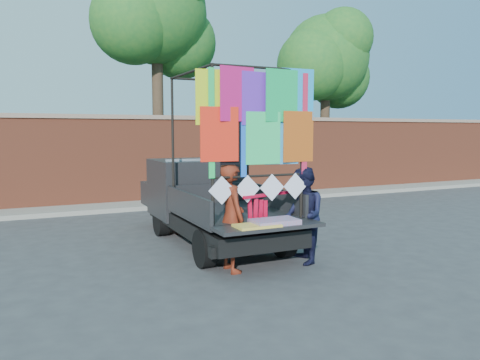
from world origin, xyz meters
name	(u,v)px	position (x,y,z in m)	size (l,w,h in m)	color
ground	(236,265)	(0.00, 0.00, 0.00)	(90.00, 90.00, 0.00)	#38383A
brick_wall	(137,159)	(0.00, 7.00, 1.33)	(30.00, 0.45, 2.61)	#9C462D
curb	(143,205)	(0.00, 6.30, 0.06)	(30.00, 1.20, 0.12)	gray
tree_mid	(158,18)	(1.02, 8.12, 5.70)	(4.20, 3.30, 7.73)	#38281C
tree_right	(328,61)	(7.52, 8.12, 4.75)	(4.20, 3.30, 6.62)	#38281C
pickup_truck	(203,199)	(0.21, 2.02, 0.79)	(1.97, 4.94, 3.11)	black
woman	(231,217)	(-0.20, -0.27, 0.84)	(0.61, 0.40, 1.67)	maroon
man	(303,215)	(1.03, -0.37, 0.79)	(0.77, 0.60, 1.58)	black
streamer_bundle	(262,208)	(0.30, -0.33, 0.95)	(1.01, 0.36, 0.71)	red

